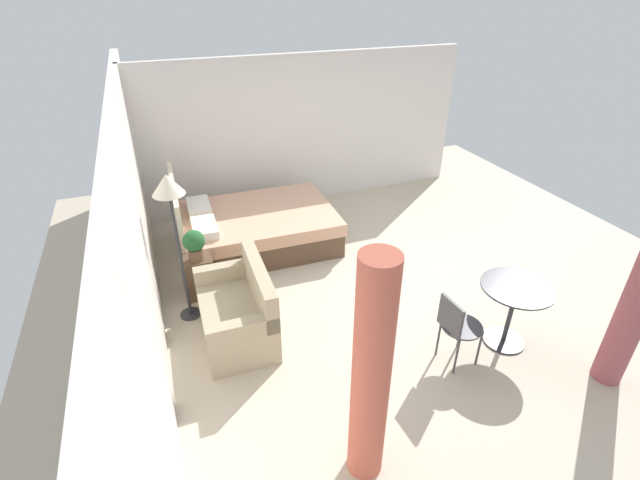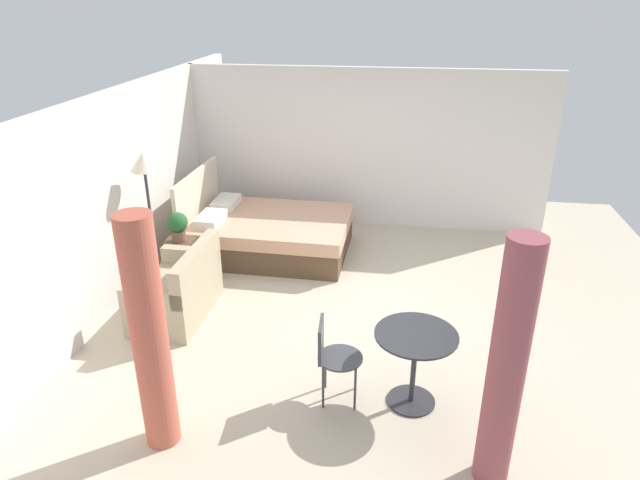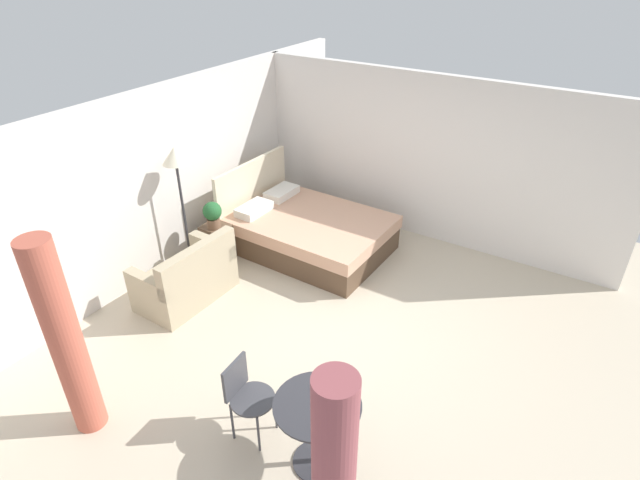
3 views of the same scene
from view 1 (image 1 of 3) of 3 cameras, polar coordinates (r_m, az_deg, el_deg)
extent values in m
cube|color=beige|center=(6.30, 6.75, -4.48)|extent=(8.44, 8.65, 0.02)
cube|color=silver|center=(5.10, -21.89, 0.97)|extent=(8.44, 0.12, 2.50)
cube|color=silver|center=(8.02, -1.70, 13.55)|extent=(0.12, 5.65, 2.50)
cube|color=brown|center=(6.93, -7.60, 0.76)|extent=(1.60, 2.20, 0.36)
cube|color=tan|center=(6.80, -7.75, 2.75)|extent=(1.64, 2.24, 0.19)
cube|color=beige|center=(6.64, -17.21, 2.24)|extent=(1.61, 0.10, 1.18)
cube|color=white|center=(6.34, -14.23, 1.48)|extent=(0.56, 0.33, 0.12)
cube|color=white|center=(6.95, -14.92, 4.03)|extent=(0.56, 0.33, 0.12)
cube|color=tan|center=(5.27, -10.46, -9.79)|extent=(1.24, 0.76, 0.42)
cube|color=tan|center=(5.04, -7.60, -5.36)|extent=(1.22, 0.17, 0.45)
cube|color=tan|center=(5.52, -11.76, -3.88)|extent=(0.16, 0.74, 0.19)
cube|color=tan|center=(4.67, -9.61, -10.96)|extent=(0.16, 0.74, 0.19)
cube|color=brown|center=(6.02, -15.07, -4.07)|extent=(0.46, 0.38, 0.54)
cylinder|color=brown|center=(5.75, -15.25, -1.72)|extent=(0.18, 0.18, 0.15)
sphere|color=#235B2D|center=(5.65, -15.51, -0.11)|extent=(0.26, 0.26, 0.26)
cylinder|color=#2D2D33|center=(5.80, -15.83, -8.87)|extent=(0.25, 0.25, 0.02)
cylinder|color=#2D2D33|center=(5.35, -17.00, -2.20)|extent=(0.04, 0.04, 1.58)
cone|color=beige|center=(4.94, -18.56, 6.62)|extent=(0.34, 0.34, 0.22)
cylinder|color=#2D2D33|center=(5.63, 21.94, -11.54)|extent=(0.45, 0.45, 0.02)
cylinder|color=#2D2D33|center=(5.41, 22.66, -8.70)|extent=(0.05, 0.05, 0.73)
cylinder|color=#2D2D33|center=(5.20, 23.47, -5.45)|extent=(0.75, 0.75, 0.02)
cylinder|color=#3F3F44|center=(5.11, 19.26, -12.67)|extent=(0.02, 0.02, 0.45)
cylinder|color=#3F3F44|center=(5.26, 17.13, -10.81)|extent=(0.02, 0.02, 0.45)
cylinder|color=#3F3F44|center=(4.94, 16.68, -13.83)|extent=(0.02, 0.02, 0.45)
cylinder|color=#3F3F44|center=(5.10, 14.57, -11.86)|extent=(0.02, 0.02, 0.45)
cylinder|color=#3F3F44|center=(4.95, 17.32, -10.27)|extent=(0.45, 0.45, 0.02)
cube|color=#3F3F44|center=(4.73, 16.02, -9.19)|extent=(0.34, 0.05, 0.36)
cylinder|color=#C15B47|center=(3.47, 6.40, -16.59)|extent=(0.29, 0.29, 2.08)
camera|label=2|loc=(3.39, 93.36, -2.39)|focal=31.53mm
camera|label=3|loc=(4.92, 70.82, 17.97)|focal=28.63mm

